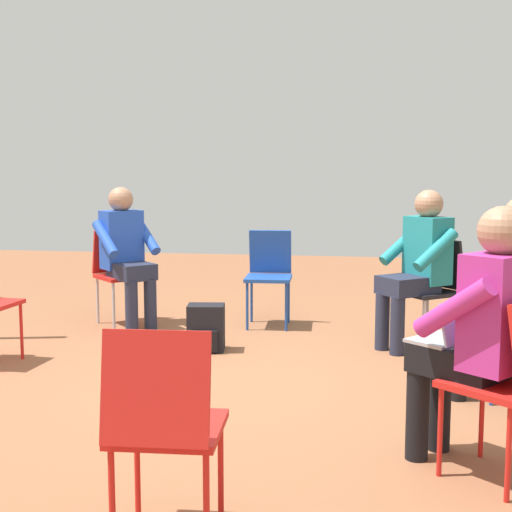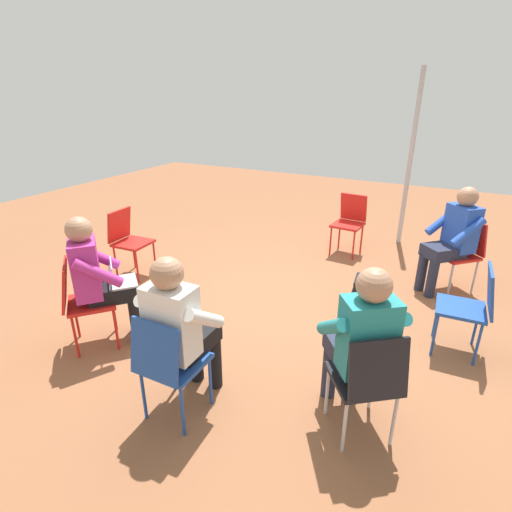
{
  "view_description": "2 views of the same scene",
  "coord_description": "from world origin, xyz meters",
  "px_view_note": "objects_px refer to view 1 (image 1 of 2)",
  "views": [
    {
      "loc": [
        -4.43,
        -0.84,
        1.4
      ],
      "look_at": [
        0.23,
        -0.12,
        0.82
      ],
      "focal_mm": 50.0,
      "sensor_mm": 36.0,
      "label": 1
    },
    {
      "loc": [
        1.58,
        -3.53,
        2.21
      ],
      "look_at": [
        -0.16,
        -0.23,
        0.65
      ],
      "focal_mm": 28.0,
      "sensor_mm": 36.0,
      "label": 2
    }
  ],
  "objects_px": {
    "person_with_laptop": "(479,325)",
    "person_in_white": "(504,286)",
    "person_in_teal": "(418,261)",
    "backpack_near_laptop_user": "(206,331)",
    "chair_east": "(269,270)",
    "chair_northeast": "(119,269)",
    "chair_southwest": "(512,376)",
    "person_in_blue": "(126,249)",
    "chair_west": "(164,420)",
    "chair_southeast": "(434,284)"
  },
  "relations": [
    {
      "from": "chair_east",
      "to": "person_with_laptop",
      "type": "xyz_separation_m",
      "value": [
        -2.97,
        -1.37,
        0.2
      ]
    },
    {
      "from": "chair_southwest",
      "to": "person_in_white",
      "type": "relative_size",
      "value": 0.69
    },
    {
      "from": "person_in_white",
      "to": "chair_west",
      "type": "bearing_deg",
      "value": 142.2
    },
    {
      "from": "chair_southwest",
      "to": "backpack_near_laptop_user",
      "type": "xyz_separation_m",
      "value": [
        2.08,
        1.86,
        -0.34
      ]
    },
    {
      "from": "person_with_laptop",
      "to": "person_in_teal",
      "type": "distance_m",
      "value": 2.3
    },
    {
      "from": "chair_east",
      "to": "chair_southeast",
      "type": "bearing_deg",
      "value": 155.04
    },
    {
      "from": "chair_east",
      "to": "person_in_white",
      "type": "height_order",
      "value": "person_in_white"
    },
    {
      "from": "chair_southeast",
      "to": "person_with_laptop",
      "type": "bearing_deg",
      "value": 142.33
    },
    {
      "from": "person_in_white",
      "to": "person_in_blue",
      "type": "distance_m",
      "value": 3.32
    },
    {
      "from": "chair_northeast",
      "to": "backpack_near_laptop_user",
      "type": "xyz_separation_m",
      "value": [
        -0.86,
        -1.0,
        -0.34
      ]
    },
    {
      "from": "chair_west",
      "to": "chair_east",
      "type": "height_order",
      "value": "same"
    },
    {
      "from": "chair_east",
      "to": "person_with_laptop",
      "type": "bearing_deg",
      "value": 111.98
    },
    {
      "from": "person_with_laptop",
      "to": "person_in_white",
      "type": "height_order",
      "value": "same"
    },
    {
      "from": "person_with_laptop",
      "to": "person_in_blue",
      "type": "relative_size",
      "value": 1.0
    },
    {
      "from": "person_with_laptop",
      "to": "backpack_near_laptop_user",
      "type": "height_order",
      "value": "person_with_laptop"
    },
    {
      "from": "person_in_white",
      "to": "person_in_teal",
      "type": "height_order",
      "value": "same"
    },
    {
      "from": "chair_east",
      "to": "chair_northeast",
      "type": "bearing_deg",
      "value": 2.71
    },
    {
      "from": "person_with_laptop",
      "to": "person_in_white",
      "type": "relative_size",
      "value": 1.0
    },
    {
      "from": "chair_southeast",
      "to": "chair_northeast",
      "type": "bearing_deg",
      "value": 43.76
    },
    {
      "from": "chair_east",
      "to": "chair_southwest",
      "type": "bearing_deg",
      "value": 113.16
    },
    {
      "from": "person_with_laptop",
      "to": "person_in_blue",
      "type": "xyz_separation_m",
      "value": [
        2.72,
        2.61,
        0.0
      ]
    },
    {
      "from": "chair_northeast",
      "to": "person_in_teal",
      "type": "distance_m",
      "value": 2.68
    },
    {
      "from": "person_with_laptop",
      "to": "person_in_blue",
      "type": "distance_m",
      "value": 3.77
    },
    {
      "from": "person_in_teal",
      "to": "person_in_blue",
      "type": "relative_size",
      "value": 1.0
    },
    {
      "from": "person_in_white",
      "to": "person_in_blue",
      "type": "bearing_deg",
      "value": 61.17
    },
    {
      "from": "chair_northeast",
      "to": "person_in_blue",
      "type": "distance_m",
      "value": 0.26
    },
    {
      "from": "chair_northeast",
      "to": "person_in_white",
      "type": "distance_m",
      "value": 3.49
    },
    {
      "from": "person_in_blue",
      "to": "chair_southwest",
      "type": "bearing_deg",
      "value": 89.37
    },
    {
      "from": "chair_northeast",
      "to": "person_with_laptop",
      "type": "xyz_separation_m",
      "value": [
        -2.83,
        -2.73,
        0.2
      ]
    },
    {
      "from": "chair_west",
      "to": "person_in_blue",
      "type": "distance_m",
      "value": 3.86
    },
    {
      "from": "person_in_teal",
      "to": "backpack_near_laptop_user",
      "type": "height_order",
      "value": "person_in_teal"
    },
    {
      "from": "person_in_white",
      "to": "person_in_teal",
      "type": "relative_size",
      "value": 1.0
    },
    {
      "from": "chair_east",
      "to": "person_with_laptop",
      "type": "height_order",
      "value": "person_with_laptop"
    },
    {
      "from": "chair_southeast",
      "to": "chair_east",
      "type": "bearing_deg",
      "value": 30.58
    },
    {
      "from": "chair_southwest",
      "to": "backpack_near_laptop_user",
      "type": "distance_m",
      "value": 2.81
    },
    {
      "from": "chair_northeast",
      "to": "person_in_blue",
      "type": "bearing_deg",
      "value": 90.0
    },
    {
      "from": "chair_northeast",
      "to": "person_in_teal",
      "type": "relative_size",
      "value": 0.69
    },
    {
      "from": "person_in_white",
      "to": "person_in_teal",
      "type": "bearing_deg",
      "value": 19.78
    },
    {
      "from": "chair_west",
      "to": "person_in_teal",
      "type": "distance_m",
      "value": 3.38
    },
    {
      "from": "person_in_teal",
      "to": "person_in_blue",
      "type": "xyz_separation_m",
      "value": [
        0.41,
        2.5,
        0.0
      ]
    },
    {
      "from": "person_with_laptop",
      "to": "chair_east",
      "type": "bearing_deg",
      "value": 65.6
    },
    {
      "from": "chair_southwest",
      "to": "chair_east",
      "type": "height_order",
      "value": "same"
    },
    {
      "from": "chair_southwest",
      "to": "person_with_laptop",
      "type": "bearing_deg",
      "value": 90.0
    },
    {
      "from": "chair_northeast",
      "to": "person_in_blue",
      "type": "xyz_separation_m",
      "value": [
        -0.12,
        -0.12,
        0.2
      ]
    },
    {
      "from": "chair_east",
      "to": "person_with_laptop",
      "type": "distance_m",
      "value": 3.27
    },
    {
      "from": "chair_west",
      "to": "chair_southeast",
      "type": "xyz_separation_m",
      "value": [
        3.29,
        -1.24,
        0.0
      ]
    },
    {
      "from": "chair_southwest",
      "to": "backpack_near_laptop_user",
      "type": "relative_size",
      "value": 2.36
    },
    {
      "from": "chair_west",
      "to": "person_in_teal",
      "type": "height_order",
      "value": "person_in_teal"
    },
    {
      "from": "chair_west",
      "to": "person_with_laptop",
      "type": "distance_m",
      "value": 1.53
    },
    {
      "from": "chair_west",
      "to": "person_in_white",
      "type": "height_order",
      "value": "person_in_white"
    }
  ]
}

